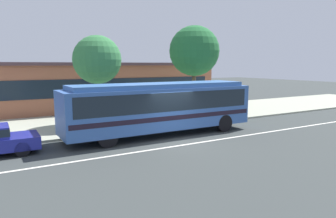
# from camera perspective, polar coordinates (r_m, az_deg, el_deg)

# --- Properties ---
(ground_plane) EXTENTS (120.00, 120.00, 0.00)m
(ground_plane) POSITION_cam_1_polar(r_m,az_deg,el_deg) (16.02, 1.69, -5.91)
(ground_plane) COLOR #353B3A
(sidewalk_slab) EXTENTS (60.00, 8.00, 0.12)m
(sidewalk_slab) POSITION_cam_1_polar(r_m,az_deg,el_deg) (22.19, -7.97, -1.88)
(sidewalk_slab) COLOR #9DA08C
(sidewalk_slab) RESTS_ON ground_plane
(lane_stripe_center) EXTENTS (56.00, 0.16, 0.01)m
(lane_stripe_center) POSITION_cam_1_polar(r_m,az_deg,el_deg) (15.37, 3.27, -6.52)
(lane_stripe_center) COLOR silver
(lane_stripe_center) RESTS_ON ground_plane
(transit_bus) EXTENTS (10.74, 2.53, 2.88)m
(transit_bus) POSITION_cam_1_polar(r_m,az_deg,el_deg) (17.15, -1.37, 0.72)
(transit_bus) COLOR #355DA4
(transit_bus) RESTS_ON ground_plane
(pedestrian_waiting_near_sign) EXTENTS (0.45, 0.45, 1.58)m
(pedestrian_waiting_near_sign) POSITION_cam_1_polar(r_m,az_deg,el_deg) (21.99, 4.88, 0.66)
(pedestrian_waiting_near_sign) COLOR #3F263F
(pedestrian_waiting_near_sign) RESTS_ON sidewalk_slab
(pedestrian_walking_along_curb) EXTENTS (0.46, 0.46, 1.62)m
(pedestrian_walking_along_curb) POSITION_cam_1_polar(r_m,az_deg,el_deg) (21.00, -0.65, 0.40)
(pedestrian_walking_along_curb) COLOR #283048
(pedestrian_walking_along_curb) RESTS_ON sidewalk_slab
(pedestrian_standing_by_tree) EXTENTS (0.37, 0.37, 1.75)m
(pedestrian_standing_by_tree) POSITION_cam_1_polar(r_m,az_deg,el_deg) (19.11, -10.61, -0.25)
(pedestrian_standing_by_tree) COLOR #786155
(pedestrian_standing_by_tree) RESTS_ON sidewalk_slab
(bus_stop_sign) EXTENTS (0.12, 0.44, 2.41)m
(bus_stop_sign) POSITION_cam_1_polar(r_m,az_deg,el_deg) (20.79, 4.80, 1.98)
(bus_stop_sign) COLOR gray
(bus_stop_sign) RESTS_ON sidewalk_slab
(street_tree_near_stop) EXTENTS (3.06, 3.06, 5.60)m
(street_tree_near_stop) POSITION_cam_1_polar(r_m,az_deg,el_deg) (20.33, -12.84, 8.76)
(street_tree_near_stop) COLOR brown
(street_tree_near_stop) RESTS_ON sidewalk_slab
(street_tree_mid_block) EXTENTS (3.74, 3.74, 6.65)m
(street_tree_mid_block) POSITION_cam_1_polar(r_m,az_deg,el_deg) (23.68, 4.84, 10.51)
(street_tree_mid_block) COLOR brown
(street_tree_mid_block) RESTS_ON sidewalk_slab
(station_building) EXTENTS (20.49, 8.72, 4.06)m
(station_building) POSITION_cam_1_polar(r_m,az_deg,el_deg) (29.59, -12.86, 4.34)
(station_building) COLOR #97583F
(station_building) RESTS_ON ground_plane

